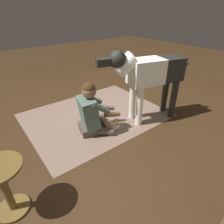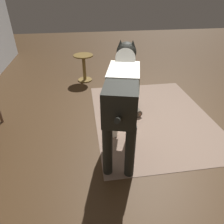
# 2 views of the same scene
# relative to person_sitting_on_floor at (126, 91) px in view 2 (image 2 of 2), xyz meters

# --- Properties ---
(ground_plane) EXTENTS (14.77, 14.77, 0.00)m
(ground_plane) POSITION_rel_person_sitting_on_floor_xyz_m (-0.50, -0.23, -0.34)
(ground_plane) COLOR #392513
(area_rug) EXTENTS (2.39, 1.86, 0.01)m
(area_rug) POSITION_rel_person_sitting_on_floor_xyz_m (-0.30, -0.38, -0.33)
(area_rug) COLOR #7A6252
(area_rug) RESTS_ON ground
(person_sitting_on_floor) EXTENTS (0.68, 0.58, 0.82)m
(person_sitting_on_floor) POSITION_rel_person_sitting_on_floor_xyz_m (0.00, 0.00, 0.00)
(person_sitting_on_floor) COLOR #4D4439
(person_sitting_on_floor) RESTS_ON ground
(large_dog) EXTENTS (1.60, 0.59, 1.26)m
(large_dog) POSITION_rel_person_sitting_on_floor_xyz_m (-0.94, 0.25, 0.48)
(large_dog) COLOR white
(large_dog) RESTS_ON ground
(hot_dog_on_plate) EXTENTS (0.23, 0.23, 0.06)m
(hot_dog_on_plate) POSITION_rel_person_sitting_on_floor_xyz_m (-0.34, 0.09, -0.31)
(hot_dog_on_plate) COLOR white
(hot_dog_on_plate) RESTS_ON ground
(round_side_table) EXTENTS (0.42, 0.42, 0.58)m
(round_side_table) POSITION_rel_person_sitting_on_floor_xyz_m (1.35, 0.65, 0.01)
(round_side_table) COLOR brown
(round_side_table) RESTS_ON ground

